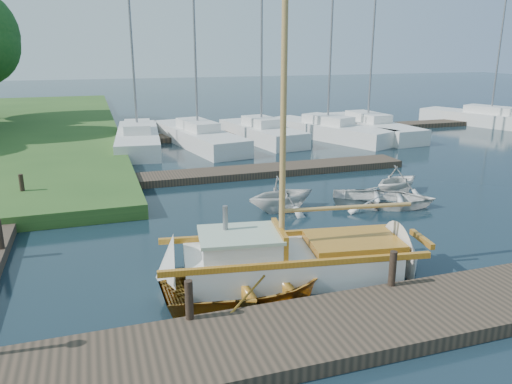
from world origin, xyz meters
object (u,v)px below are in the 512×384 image
object	(u,v)px
mooring_post_4	(0,234)
tender_b	(282,192)
marina_boat_7	(490,118)
tender_d	(398,178)
mooring_post_5	(22,185)
tender_c	(384,196)
sailboat	(296,263)
marina_boat_4	(368,126)
marina_boat_3	(328,129)
marina_boat_0	(138,137)
dinghy	(254,278)
marina_boat_1	(198,135)
mooring_post_1	(189,300)
mooring_post_2	(393,268)
marina_boat_2	(261,131)

from	to	relation	value
mooring_post_4	tender_b	xyz separation A→B (m)	(8.43, 1.55, -0.05)
mooring_post_4	tender_b	distance (m)	8.57
marina_boat_7	tender_d	bearing A→B (deg)	106.15
mooring_post_5	tender_c	distance (m)	12.69
sailboat	marina_boat_4	world-z (taller)	marina_boat_4
mooring_post_5	tender_d	xyz separation A→B (m)	(13.38, -2.87, -0.11)
sailboat	marina_boat_3	size ratio (longest dim) A/B	0.82
marina_boat_0	dinghy	bearing A→B (deg)	-172.05
marina_boat_7	marina_boat_1	bearing A→B (deg)	69.34
mooring_post_1	mooring_post_2	xyz separation A→B (m)	(4.50, 0.00, 0.00)
mooring_post_5	tender_c	bearing A→B (deg)	-18.84
dinghy	marina_boat_3	bearing A→B (deg)	-31.54
marina_boat_1	marina_boat_4	world-z (taller)	marina_boat_4
marina_boat_1	dinghy	bearing A→B (deg)	161.53
marina_boat_3	marina_boat_7	world-z (taller)	marina_boat_7
marina_boat_1	marina_boat_2	bearing A→B (deg)	-98.26
marina_boat_1	marina_boat_0	bearing A→B (deg)	73.16
mooring_post_5	marina_boat_0	world-z (taller)	marina_boat_0
sailboat	dinghy	bearing A→B (deg)	-144.73
mooring_post_2	marina_boat_2	bearing A→B (deg)	79.62
marina_boat_2	marina_boat_4	xyz separation A→B (m)	(7.08, -0.09, -0.01)
mooring_post_4	marina_boat_4	distance (m)	23.75
mooring_post_1	marina_boat_3	xyz separation A→B (m)	(12.13, 18.76, -0.13)
sailboat	tender_d	world-z (taller)	sailboat
mooring_post_2	mooring_post_5	distance (m)	13.12
dinghy	tender_d	xyz separation A→B (m)	(7.73, 6.10, 0.17)
marina_boat_1	tender_c	bearing A→B (deg)	-174.20
mooring_post_5	mooring_post_1	bearing A→B (deg)	-68.20
tender_b	tender_c	distance (m)	3.65
tender_b	marina_boat_4	xyz separation A→B (m)	(10.67, 12.57, -0.09)
dinghy	mooring_post_5	bearing A→B (deg)	31.24
tender_d	marina_boat_1	size ratio (longest dim) A/B	0.24
mooring_post_4	marina_boat_0	world-z (taller)	marina_boat_0
tender_b	tender_c	world-z (taller)	tender_b
sailboat	dinghy	xyz separation A→B (m)	(-1.28, -0.65, 0.08)
sailboat	tender_d	xyz separation A→B (m)	(6.45, 5.45, 0.25)
mooring_post_2	marina_boat_0	bearing A→B (deg)	100.58
sailboat	marina_boat_2	size ratio (longest dim) A/B	0.89
mooring_post_1	marina_boat_1	xyz separation A→B (m)	(4.17, 19.05, -0.15)
dinghy	marina_boat_1	world-z (taller)	marina_boat_1
mooring_post_1	marina_boat_4	size ratio (longest dim) A/B	0.07
mooring_post_1	marina_boat_1	size ratio (longest dim) A/B	0.08
marina_boat_3	marina_boat_4	world-z (taller)	marina_boat_3
dinghy	tender_b	xyz separation A→B (m)	(2.79, 5.52, 0.23)
mooring_post_2	dinghy	bearing A→B (deg)	160.15
sailboat	marina_boat_4	distance (m)	21.27
mooring_post_1	tender_c	world-z (taller)	mooring_post_1
mooring_post_4	mooring_post_5	world-z (taller)	same
marina_boat_0	marina_boat_7	xyz separation A→B (m)	(24.29, 0.16, 0.01)
mooring_post_2	marina_boat_7	distance (m)	28.47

